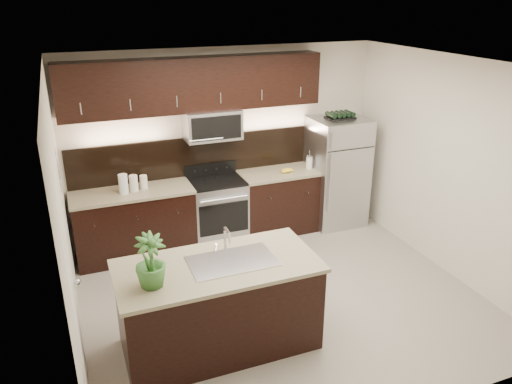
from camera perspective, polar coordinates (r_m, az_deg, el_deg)
ground at (r=6.06m, az=2.86°, el=-11.93°), size 4.50×4.50×0.00m
room_walls at (r=5.23m, az=2.27°, el=3.19°), size 4.52×4.02×2.71m
counter_run at (r=7.10m, az=-6.03°, el=-2.36°), size 3.51×0.65×0.94m
upper_fixtures at (r=6.74m, az=-6.73°, el=11.22°), size 3.49×0.40×1.66m
island at (r=5.11m, az=-4.28°, el=-12.77°), size 1.96×0.96×0.94m
sink_faucet at (r=4.90m, az=-2.79°, el=-7.71°), size 0.84×0.50×0.28m
refrigerator at (r=7.68m, az=9.20°, el=2.27°), size 0.80×0.72×1.65m
wine_rack at (r=7.44m, az=9.61°, el=8.60°), size 0.41×0.25×0.10m
plant at (r=4.49m, az=-11.98°, el=-7.74°), size 0.35×0.35×0.50m
canisters at (r=6.69m, az=-14.08°, el=0.96°), size 0.38×0.18×0.26m
french_press at (r=7.40m, az=6.10°, el=3.45°), size 0.10×0.10×0.28m
bananas at (r=7.22m, az=3.13°, el=2.43°), size 0.20×0.17×0.06m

